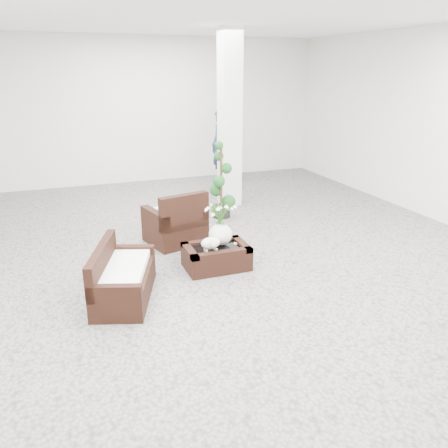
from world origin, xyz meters
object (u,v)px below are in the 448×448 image
object	(u,v)px
topiary	(221,180)
coffee_table	(216,258)
armchair	(174,216)
loveseat	(124,272)

from	to	relation	value
topiary	coffee_table	bearing A→B (deg)	-111.74
armchair	topiary	distance (m)	1.57
loveseat	topiary	bearing A→B (deg)	-21.76
armchair	loveseat	world-z (taller)	armchair
armchair	coffee_table	bearing A→B (deg)	89.93
loveseat	topiary	world-z (taller)	topiary
coffee_table	loveseat	size ratio (longest dim) A/B	0.70
coffee_table	topiary	distance (m)	2.45
armchair	loveseat	size ratio (longest dim) A/B	0.69
armchair	loveseat	bearing A→B (deg)	42.93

